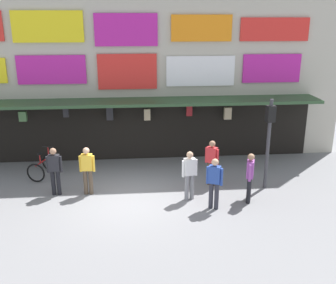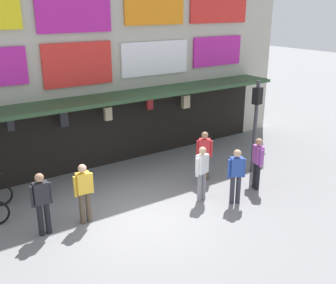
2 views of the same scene
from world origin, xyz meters
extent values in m
plane|color=slate|center=(0.00, 0.00, 0.00)|extent=(80.00, 80.00, 0.00)
cube|color=#B2AD9E|center=(0.00, 4.60, 4.00)|extent=(18.00, 1.20, 8.00)
cube|color=#2D4C2D|center=(0.00, 3.30, 2.60)|extent=(15.30, 1.40, 0.12)
cube|color=yellow|center=(-2.95, 3.95, 5.44)|extent=(2.68, 0.08, 1.17)
cube|color=#B71E93|center=(0.00, 3.95, 5.31)|extent=(2.44, 0.08, 1.23)
cube|color=orange|center=(2.95, 3.95, 5.36)|extent=(2.41, 0.08, 1.02)
cube|color=red|center=(5.90, 3.95, 5.31)|extent=(2.80, 0.08, 0.91)
cube|color=#B71E93|center=(-2.95, 3.95, 3.81)|extent=(2.66, 0.08, 1.12)
cube|color=red|center=(0.00, 3.95, 3.70)|extent=(2.35, 0.08, 1.39)
cube|color=white|center=(2.95, 3.95, 3.69)|extent=(2.78, 0.08, 1.20)
cube|color=#B71E93|center=(5.90, 3.95, 3.77)|extent=(2.41, 0.08, 1.15)
cylinder|color=black|center=(-4.08, 3.33, 2.42)|extent=(0.02, 0.02, 0.23)
cube|color=#477042|center=(-4.08, 3.33, 2.12)|extent=(0.29, 0.17, 0.38)
cylinder|color=black|center=(-2.43, 3.36, 2.48)|extent=(0.02, 0.02, 0.12)
cube|color=#232328|center=(-2.43, 3.36, 2.23)|extent=(0.21, 0.12, 0.38)
cylinder|color=black|center=(-0.75, 3.62, 2.44)|extent=(0.02, 0.02, 0.20)
cube|color=#232328|center=(-0.75, 3.62, 2.08)|extent=(0.26, 0.16, 0.52)
cylinder|color=black|center=(0.75, 3.50, 2.40)|extent=(0.02, 0.02, 0.27)
cube|color=tan|center=(0.75, 3.50, 2.04)|extent=(0.25, 0.15, 0.45)
cylinder|color=black|center=(2.47, 3.62, 2.45)|extent=(0.02, 0.02, 0.19)
cube|color=maroon|center=(2.47, 3.62, 2.14)|extent=(0.24, 0.14, 0.43)
cylinder|color=black|center=(4.05, 3.54, 2.40)|extent=(0.02, 0.02, 0.28)
cube|color=tan|center=(4.05, 3.54, 2.02)|extent=(0.30, 0.18, 0.50)
cube|color=black|center=(0.00, 3.98, 1.25)|extent=(15.30, 0.04, 2.50)
cylinder|color=#38383D|center=(4.78, 0.57, 1.60)|extent=(0.12, 0.12, 3.20)
cube|color=black|center=(4.78, 0.57, 2.70)|extent=(0.32, 0.29, 0.56)
sphere|color=red|center=(4.76, 0.70, 2.83)|extent=(0.15, 0.15, 0.15)
sphere|color=black|center=(4.76, 0.70, 2.57)|extent=(0.15, 0.15, 0.15)
torus|color=black|center=(-3.09, 2.83, 0.36)|extent=(0.71, 0.27, 0.72)
torus|color=black|center=(-3.42, 1.78, 0.36)|extent=(0.71, 0.27, 0.72)
cylinder|color=#B21E1E|center=(-3.25, 2.30, 0.61)|extent=(0.34, 0.96, 0.05)
cylinder|color=#B21E1E|center=(-3.30, 2.15, 0.78)|extent=(0.04, 0.04, 0.35)
cube|color=black|center=(-3.30, 2.15, 0.97)|extent=(0.15, 0.22, 0.06)
cylinder|color=#B21E1E|center=(-3.12, 2.75, 0.78)|extent=(0.04, 0.04, 0.50)
cylinder|color=black|center=(-3.12, 2.75, 1.03)|extent=(0.43, 0.16, 0.04)
cylinder|color=brown|center=(-1.49, 0.60, 0.44)|extent=(0.14, 0.14, 0.88)
cylinder|color=brown|center=(-1.31, 0.59, 0.44)|extent=(0.14, 0.14, 0.88)
cube|color=gold|center=(-1.40, 0.59, 1.16)|extent=(0.37, 0.24, 0.56)
sphere|color=tan|center=(-1.40, 0.59, 1.57)|extent=(0.22, 0.22, 0.22)
cylinder|color=gold|center=(-1.62, 0.61, 1.11)|extent=(0.09, 0.09, 0.56)
cylinder|color=gold|center=(-1.18, 0.58, 1.11)|extent=(0.09, 0.09, 0.56)
cylinder|color=black|center=(3.85, -0.56, 0.44)|extent=(0.14, 0.14, 0.88)
cylinder|color=black|center=(3.92, -0.39, 0.44)|extent=(0.14, 0.14, 0.88)
cube|color=#9E4CA8|center=(3.89, -0.48, 1.16)|extent=(0.33, 0.41, 0.56)
sphere|color=#A87A5B|center=(3.89, -0.48, 1.57)|extent=(0.22, 0.22, 0.22)
cylinder|color=#9E4CA8|center=(3.81, -0.68, 1.11)|extent=(0.09, 0.09, 0.56)
cylinder|color=#9E4CA8|center=(3.96, -0.27, 1.11)|extent=(0.09, 0.09, 0.56)
cylinder|color=black|center=(-2.39, 0.63, 0.44)|extent=(0.14, 0.14, 0.88)
cylinder|color=black|center=(-2.57, 0.64, 0.44)|extent=(0.14, 0.14, 0.88)
cube|color=#232328|center=(-2.48, 0.64, 1.16)|extent=(0.37, 0.23, 0.56)
sphere|color=#A87A5B|center=(-2.48, 0.64, 1.57)|extent=(0.22, 0.22, 0.22)
cylinder|color=#232328|center=(-2.26, 0.63, 1.11)|extent=(0.09, 0.09, 0.56)
cylinder|color=#232328|center=(-2.70, 0.64, 1.11)|extent=(0.09, 0.09, 0.56)
cube|color=maroon|center=(-2.48, 0.80, 1.18)|extent=(0.28, 0.17, 0.40)
cylinder|color=gray|center=(1.89, -0.12, 0.44)|extent=(0.14, 0.14, 0.88)
cylinder|color=gray|center=(2.07, -0.09, 0.44)|extent=(0.14, 0.14, 0.88)
cube|color=white|center=(1.98, -0.11, 1.16)|extent=(0.40, 0.29, 0.56)
sphere|color=tan|center=(1.98, -0.11, 1.57)|extent=(0.22, 0.22, 0.22)
cylinder|color=white|center=(1.76, -0.15, 1.11)|extent=(0.09, 0.09, 0.56)
cylinder|color=white|center=(2.19, -0.06, 1.11)|extent=(0.09, 0.09, 0.56)
cylinder|color=#2D2D38|center=(2.74, -0.87, 0.44)|extent=(0.14, 0.14, 0.88)
cylinder|color=#2D2D38|center=(2.57, -0.79, 0.44)|extent=(0.14, 0.14, 0.88)
cube|color=#28479E|center=(2.65, -0.83, 1.16)|extent=(0.42, 0.35, 0.56)
sphere|color=tan|center=(2.65, -0.83, 1.57)|extent=(0.22, 0.22, 0.22)
cylinder|color=#28479E|center=(2.85, -0.92, 1.11)|extent=(0.09, 0.09, 0.56)
cylinder|color=#28479E|center=(2.46, -0.73, 1.11)|extent=(0.09, 0.09, 0.56)
cube|color=maroon|center=(2.72, -0.68, 1.18)|extent=(0.32, 0.27, 0.40)
cylinder|color=brown|center=(2.85, 1.01, 0.44)|extent=(0.14, 0.14, 0.88)
cylinder|color=brown|center=(2.99, 0.90, 0.44)|extent=(0.14, 0.14, 0.88)
cube|color=red|center=(2.92, 0.96, 1.16)|extent=(0.42, 0.40, 0.56)
sphere|color=#A87A5B|center=(2.92, 0.96, 1.57)|extent=(0.22, 0.22, 0.22)
cylinder|color=red|center=(2.75, 1.09, 1.11)|extent=(0.09, 0.09, 0.56)
cylinder|color=red|center=(3.09, 0.82, 1.11)|extent=(0.09, 0.09, 0.56)
camera|label=1|loc=(0.24, -11.89, 5.85)|focal=42.04mm
camera|label=2|loc=(-4.70, -8.26, 5.51)|focal=41.79mm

